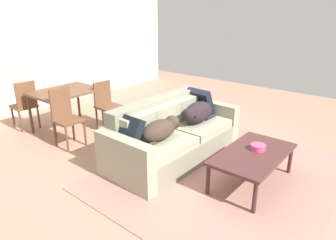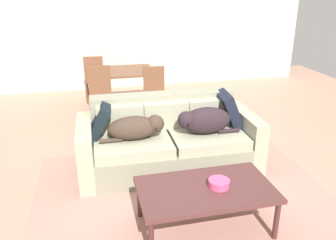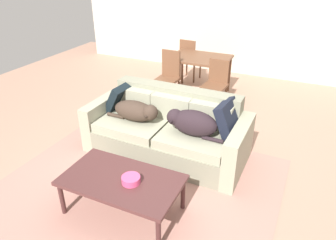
# 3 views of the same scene
# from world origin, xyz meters

# --- Properties ---
(ground_plane) EXTENTS (10.00, 10.00, 0.00)m
(ground_plane) POSITION_xyz_m (0.00, 0.00, 0.00)
(ground_plane) COLOR tan
(back_partition) EXTENTS (8.00, 0.12, 2.70)m
(back_partition) POSITION_xyz_m (0.00, 4.00, 1.35)
(back_partition) COLOR beige
(back_partition) RESTS_ON ground
(area_rug) EXTENTS (3.28, 2.86, 0.01)m
(area_rug) POSITION_xyz_m (-0.05, -0.70, 0.01)
(area_rug) COLOR #AD796B
(area_rug) RESTS_ON ground
(couch) EXTENTS (2.21, 1.00, 0.88)m
(couch) POSITION_xyz_m (-0.05, 0.20, 0.34)
(couch) COLOR gray
(couch) RESTS_ON ground
(dog_on_left_cushion) EXTENTS (0.77, 0.34, 0.28)m
(dog_on_left_cushion) POSITION_xyz_m (-0.45, 0.06, 0.62)
(dog_on_left_cushion) COLOR #3D2E25
(dog_on_left_cushion) RESTS_ON couch
(dog_on_right_cushion) EXTENTS (0.77, 0.33, 0.33)m
(dog_on_right_cushion) POSITION_xyz_m (0.36, 0.02, 0.65)
(dog_on_right_cushion) COLOR black
(dog_on_right_cushion) RESTS_ON couch
(throw_pillow_by_left_arm) EXTENTS (0.32, 0.43, 0.41)m
(throw_pillow_by_left_arm) POSITION_xyz_m (-0.87, 0.27, 0.66)
(throw_pillow_by_left_arm) COLOR black
(throw_pillow_by_left_arm) RESTS_ON couch
(throw_pillow_by_right_arm) EXTENTS (0.33, 0.47, 0.46)m
(throw_pillow_by_right_arm) POSITION_xyz_m (0.78, 0.24, 0.68)
(throw_pillow_by_right_arm) COLOR black
(throw_pillow_by_right_arm) RESTS_ON couch
(coffee_table) EXTENTS (1.25, 0.71, 0.44)m
(coffee_table) POSITION_xyz_m (0.01, -1.08, 0.40)
(coffee_table) COLOR #4E2B2A
(coffee_table) RESTS_ON ground
(bowl_on_coffee_table) EXTENTS (0.19, 0.19, 0.07)m
(bowl_on_coffee_table) POSITION_xyz_m (0.13, -1.09, 0.48)
(bowl_on_coffee_table) COLOR #EA4C7F
(bowl_on_coffee_table) RESTS_ON coffee_table
(dining_table) EXTENTS (1.14, 0.86, 0.75)m
(dining_table) POSITION_xyz_m (-0.37, 2.40, 0.68)
(dining_table) COLOR brown
(dining_table) RESTS_ON ground
(dining_chair_near_left) EXTENTS (0.41, 0.41, 0.96)m
(dining_chair_near_left) POSITION_xyz_m (-0.78, 1.82, 0.53)
(dining_chair_near_left) COLOR brown
(dining_chair_near_left) RESTS_ON ground
(dining_chair_near_right) EXTENTS (0.43, 0.43, 0.89)m
(dining_chair_near_right) POSITION_xyz_m (0.13, 1.87, 0.50)
(dining_chair_near_right) COLOR brown
(dining_chair_near_right) RESTS_ON ground
(dining_chair_far_left) EXTENTS (0.43, 0.43, 0.92)m
(dining_chair_far_left) POSITION_xyz_m (-0.83, 3.03, 0.50)
(dining_chair_far_left) COLOR brown
(dining_chair_far_left) RESTS_ON ground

